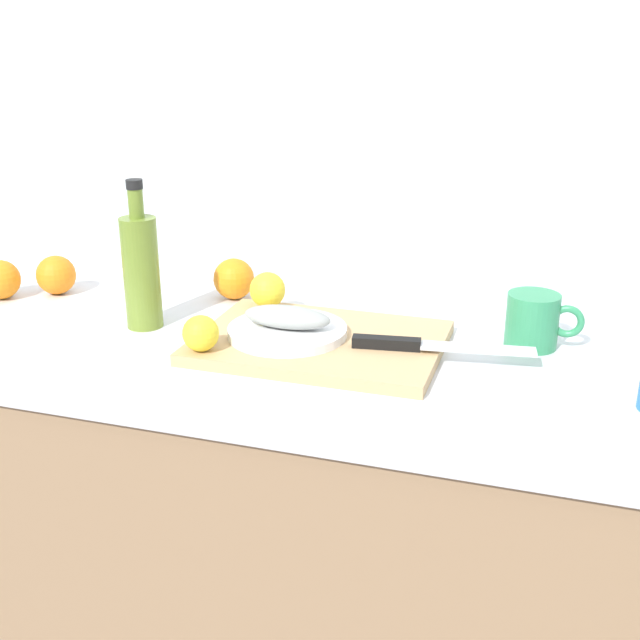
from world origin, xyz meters
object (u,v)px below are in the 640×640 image
lemon_0 (268,290)px  orange_0 (0,280)px  chef_knife (420,345)px  coffee_mug_2 (534,321)px  fish_fillet (287,317)px  olive_oil_bottle (141,269)px  white_plate (287,331)px  cutting_board (320,342)px

lemon_0 → orange_0: (-0.54, -0.06, -0.01)m
chef_knife → orange_0: (-0.85, 0.07, 0.01)m
lemon_0 → coffee_mug_2: bearing=-0.1°
chef_knife → orange_0: bearing=167.7°
fish_fillet → orange_0: bearing=173.7°
olive_oil_bottle → white_plate: bearing=-3.3°
cutting_board → lemon_0: lemon_0 is taller
cutting_board → olive_oil_bottle: olive_oil_bottle is taller
chef_knife → olive_oil_bottle: olive_oil_bottle is taller
cutting_board → orange_0: orange_0 is taller
white_plate → orange_0: bearing=173.7°
cutting_board → coffee_mug_2: bearing=18.8°
fish_fillet → chef_knife: size_ratio=0.52×
cutting_board → chef_knife: 0.17m
white_plate → fish_fillet: size_ratio=1.33×
lemon_0 → orange_0: lemon_0 is taller
coffee_mug_2 → orange_0: 1.02m
chef_knife → cutting_board: bearing=169.5°
white_plate → cutting_board: bearing=11.3°
lemon_0 → olive_oil_bottle: olive_oil_bottle is taller
olive_oil_bottle → orange_0: size_ratio=3.40×
cutting_board → olive_oil_bottle: 0.35m
chef_knife → coffee_mug_2: coffee_mug_2 is taller
white_plate → lemon_0: size_ratio=3.03×
lemon_0 → fish_fillet: bearing=-56.4°
cutting_board → lemon_0: bearing=140.0°
olive_oil_bottle → coffee_mug_2: olive_oil_bottle is taller
lemon_0 → coffee_mug_2: 0.48m
white_plate → lemon_0: 0.15m
olive_oil_bottle → orange_0: bearing=171.3°
white_plate → olive_oil_bottle: olive_oil_bottle is taller
cutting_board → olive_oil_bottle: (-0.33, 0.01, 0.10)m
cutting_board → olive_oil_bottle: size_ratio=1.53×
fish_fillet → lemon_0: lemon_0 is taller
white_plate → fish_fillet: fish_fillet is taller
cutting_board → coffee_mug_2: (0.34, 0.12, 0.04)m
white_plate → orange_0: 0.63m
coffee_mug_2 → white_plate: bearing=-162.2°
lemon_0 → coffee_mug_2: (0.48, -0.00, -0.01)m
chef_knife → lemon_0: lemon_0 is taller
cutting_board → white_plate: white_plate is taller
fish_fillet → olive_oil_bottle: size_ratio=0.57×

